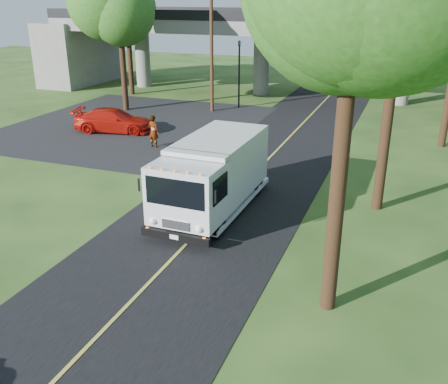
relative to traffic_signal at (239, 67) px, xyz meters
The scene contains 12 objects.
ground 26.87m from the traffic_signal, 77.01° to the right, with size 120.00×120.00×0.00m, color #264217.
road 17.38m from the traffic_signal, 69.44° to the right, with size 7.00×90.00×0.02m, color black.
parking_lot 9.96m from the traffic_signal, 122.01° to the right, with size 16.00×18.00×0.01m, color black.
lane_line 17.38m from the traffic_signal, 69.44° to the right, with size 0.12×90.00×0.01m, color gold.
overpass 8.59m from the traffic_signal, 45.00° to the left, with size 54.00×10.00×7.30m.
traffic_signal is the anchor object (origin of this frame).
utility_pole 2.86m from the traffic_signal, 126.87° to the right, with size 1.60×0.26×9.00m.
tree_left_lot 10.01m from the traffic_signal, 151.89° to the right, with size 5.60×5.50×10.50m.
tree_left_far 11.75m from the traffic_signal, behind, with size 5.26×5.16×9.89m.
step_van 20.61m from the traffic_signal, 73.70° to the right, with size 2.80×7.30×3.04m.
red_sedan 11.59m from the traffic_signal, 117.44° to the right, with size 2.12×5.23×1.52m, color #B6140B.
pedestrian 12.56m from the traffic_signal, 94.87° to the right, with size 0.70×0.46×1.93m, color gray.
Camera 1 is at (7.06, -11.64, 8.55)m, focal length 40.00 mm.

